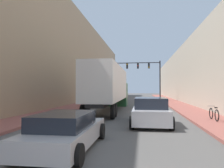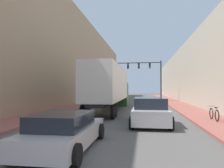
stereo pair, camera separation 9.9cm
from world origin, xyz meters
TOP-DOWN VIEW (x-y plane):
  - sidewalk_right at (6.02, 30.00)m, footprint 2.75×80.00m
  - sidewalk_left at (-6.02, 30.00)m, footprint 2.75×80.00m
  - building_right at (10.40, 30.00)m, footprint 6.00×80.00m
  - building_left at (-10.40, 30.00)m, footprint 6.00×80.00m
  - semi_truck at (-1.48, 18.86)m, footprint 2.43×14.29m
  - sedan_car at (-1.05, 5.46)m, footprint 2.12×4.66m
  - suv_car at (2.07, 11.18)m, footprint 2.25×4.79m
  - traffic_signal_gantry at (2.54, 34.79)m, footprint 7.34×0.35m
  - parked_bicycle at (6.02, 12.44)m, footprint 0.44×1.82m

SIDE VIEW (x-z plane):
  - sidewalk_right at x=6.02m, z-range 0.00..0.15m
  - sidewalk_left at x=-6.02m, z-range 0.00..0.15m
  - parked_bicycle at x=6.02m, z-range 0.10..0.96m
  - sedan_car at x=-1.05m, z-range -0.02..1.25m
  - suv_car at x=2.07m, z-range -0.04..1.55m
  - semi_truck at x=-1.48m, z-range 0.28..4.34m
  - building_right at x=10.40m, z-range 0.00..8.59m
  - traffic_signal_gantry at x=2.54m, z-range 1.47..8.21m
  - building_left at x=-10.40m, z-range 0.00..13.48m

